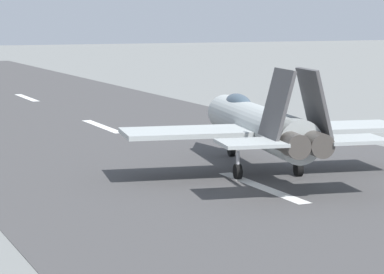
{
  "coord_description": "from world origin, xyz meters",
  "views": [
    {
      "loc": [
        -34.23,
        19.14,
        8.09
      ],
      "look_at": [
        3.64,
        2.4,
        2.2
      ],
      "focal_mm": 80.18,
      "sensor_mm": 36.0,
      "label": 1
    }
  ],
  "objects": [
    {
      "name": "marker_cone_mid",
      "position": [
        10.43,
        -12.11,
        0.28
      ],
      "size": [
        0.44,
        0.44,
        0.55
      ],
      "primitive_type": "cone",
      "color": "orange",
      "rests_on": "ground"
    },
    {
      "name": "fighter_jet",
      "position": [
        4.86,
        -1.84,
        2.5
      ],
      "size": [
        17.64,
        14.79,
        5.7
      ],
      "color": "#ACB3B1",
      "rests_on": "ground"
    },
    {
      "name": "runway_strip",
      "position": [
        -0.02,
        0.0,
        0.01
      ],
      "size": [
        240.0,
        26.0,
        0.02
      ],
      "color": "#444344",
      "rests_on": "ground"
    },
    {
      "name": "crew_person",
      "position": [
        18.92,
        -11.4,
        0.78
      ],
      "size": [
        0.41,
        0.67,
        1.56
      ],
      "color": "#1E2338",
      "rests_on": "ground"
    },
    {
      "name": "ground_plane",
      "position": [
        0.0,
        0.0,
        0.0
      ],
      "size": [
        400.0,
        400.0,
        0.0
      ],
      "primitive_type": "plane",
      "color": "slate"
    }
  ]
}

